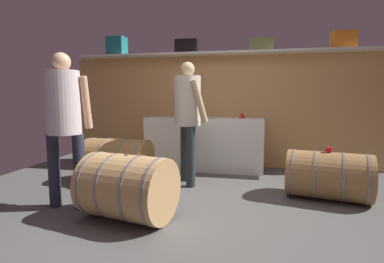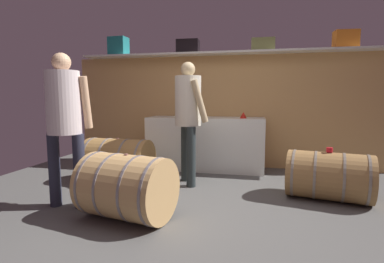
{
  "view_description": "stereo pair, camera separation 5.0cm",
  "coord_description": "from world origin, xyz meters",
  "px_view_note": "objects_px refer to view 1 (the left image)",
  "views": [
    {
      "loc": [
        0.47,
        -2.86,
        1.21
      ],
      "look_at": [
        -0.22,
        0.65,
        0.79
      ],
      "focal_mm": 27.25,
      "sensor_mm": 36.0,
      "label": 1
    },
    {
      "loc": [
        0.52,
        -2.85,
        1.21
      ],
      "look_at": [
        -0.22,
        0.65,
        0.79
      ],
      "focal_mm": 27.25,
      "sensor_mm": 36.0,
      "label": 2
    }
  ],
  "objects_px": {
    "toolcase_black": "(187,47)",
    "wine_barrel_far": "(128,187)",
    "wine_barrel_flank": "(118,160)",
    "visitor_tasting": "(64,114)",
    "winemaker_pouring": "(188,110)",
    "work_cabinet": "(204,143)",
    "toolcase_teal": "(117,46)",
    "wine_barrel_near": "(328,176)",
    "red_funnel": "(242,115)",
    "toolcase_olive": "(262,45)",
    "wine_bottle_green": "(181,109)",
    "toolcase_orange": "(344,40)",
    "wine_glass": "(196,113)",
    "tasting_cup": "(329,150)"
  },
  "relations": [
    {
      "from": "work_cabinet",
      "to": "wine_barrel_near",
      "type": "relative_size",
      "value": 1.88
    },
    {
      "from": "wine_glass",
      "to": "toolcase_black",
      "type": "bearing_deg",
      "value": 122.08
    },
    {
      "from": "wine_barrel_near",
      "to": "work_cabinet",
      "type": "bearing_deg",
      "value": 157.2
    },
    {
      "from": "work_cabinet",
      "to": "wine_barrel_flank",
      "type": "height_order",
      "value": "work_cabinet"
    },
    {
      "from": "wine_bottle_green",
      "to": "wine_glass",
      "type": "distance_m",
      "value": 0.31
    },
    {
      "from": "work_cabinet",
      "to": "toolcase_teal",
      "type": "bearing_deg",
      "value": 173.03
    },
    {
      "from": "toolcase_orange",
      "to": "tasting_cup",
      "type": "distance_m",
      "value": 2.1
    },
    {
      "from": "toolcase_black",
      "to": "tasting_cup",
      "type": "relative_size",
      "value": 5.25
    },
    {
      "from": "red_funnel",
      "to": "visitor_tasting",
      "type": "xyz_separation_m",
      "value": [
        -1.85,
        -1.92,
        0.1
      ]
    },
    {
      "from": "work_cabinet",
      "to": "wine_glass",
      "type": "bearing_deg",
      "value": -123.81
    },
    {
      "from": "wine_barrel_far",
      "to": "winemaker_pouring",
      "type": "height_order",
      "value": "winemaker_pouring"
    },
    {
      "from": "work_cabinet",
      "to": "winemaker_pouring",
      "type": "relative_size",
      "value": 1.15
    },
    {
      "from": "wine_barrel_flank",
      "to": "wine_barrel_far",
      "type": "bearing_deg",
      "value": -57.8
    },
    {
      "from": "toolcase_teal",
      "to": "wine_barrel_far",
      "type": "xyz_separation_m",
      "value": [
        1.2,
        -2.39,
        -1.8
      ]
    },
    {
      "from": "wine_bottle_green",
      "to": "wine_barrel_flank",
      "type": "xyz_separation_m",
      "value": [
        -0.7,
        -0.96,
        -0.71
      ]
    },
    {
      "from": "wine_bottle_green",
      "to": "toolcase_black",
      "type": "bearing_deg",
      "value": 77.5
    },
    {
      "from": "toolcase_teal",
      "to": "work_cabinet",
      "type": "xyz_separation_m",
      "value": [
        1.63,
        -0.2,
        -1.69
      ]
    },
    {
      "from": "visitor_tasting",
      "to": "wine_barrel_flank",
      "type": "bearing_deg",
      "value": 81.43
    },
    {
      "from": "toolcase_olive",
      "to": "wine_barrel_far",
      "type": "bearing_deg",
      "value": -117.91
    },
    {
      "from": "winemaker_pouring",
      "to": "visitor_tasting",
      "type": "height_order",
      "value": "winemaker_pouring"
    },
    {
      "from": "wine_barrel_flank",
      "to": "visitor_tasting",
      "type": "distance_m",
      "value": 1.24
    },
    {
      "from": "toolcase_teal",
      "to": "wine_bottle_green",
      "type": "relative_size",
      "value": 1.06
    },
    {
      "from": "toolcase_olive",
      "to": "red_funnel",
      "type": "xyz_separation_m",
      "value": [
        -0.29,
        -0.29,
        -1.13
      ]
    },
    {
      "from": "toolcase_olive",
      "to": "toolcase_orange",
      "type": "relative_size",
      "value": 1.09
    },
    {
      "from": "wine_bottle_green",
      "to": "red_funnel",
      "type": "distance_m",
      "value": 1.03
    },
    {
      "from": "wine_glass",
      "to": "red_funnel",
      "type": "bearing_deg",
      "value": 5.8
    },
    {
      "from": "toolcase_black",
      "to": "red_funnel",
      "type": "height_order",
      "value": "toolcase_black"
    },
    {
      "from": "visitor_tasting",
      "to": "wine_barrel_far",
      "type": "bearing_deg",
      "value": -14.3
    },
    {
      "from": "red_funnel",
      "to": "winemaker_pouring",
      "type": "relative_size",
      "value": 0.07
    },
    {
      "from": "toolcase_orange",
      "to": "winemaker_pouring",
      "type": "distance_m",
      "value": 2.71
    },
    {
      "from": "wine_bottle_green",
      "to": "red_funnel",
      "type": "height_order",
      "value": "wine_bottle_green"
    },
    {
      "from": "wine_barrel_near",
      "to": "wine_barrel_flank",
      "type": "relative_size",
      "value": 1.08
    },
    {
      "from": "toolcase_teal",
      "to": "visitor_tasting",
      "type": "xyz_separation_m",
      "value": [
        0.41,
        -2.22,
        -1.09
      ]
    },
    {
      "from": "toolcase_orange",
      "to": "wine_bottle_green",
      "type": "relative_size",
      "value": 1.11
    },
    {
      "from": "wine_barrel_flank",
      "to": "winemaker_pouring",
      "type": "distance_m",
      "value": 1.25
    },
    {
      "from": "tasting_cup",
      "to": "winemaker_pouring",
      "type": "xyz_separation_m",
      "value": [
        -1.76,
        0.31,
        0.44
      ]
    },
    {
      "from": "red_funnel",
      "to": "toolcase_orange",
      "type": "bearing_deg",
      "value": 10.85
    },
    {
      "from": "toolcase_teal",
      "to": "wine_barrel_near",
      "type": "bearing_deg",
      "value": -19.08
    },
    {
      "from": "toolcase_teal",
      "to": "red_funnel",
      "type": "xyz_separation_m",
      "value": [
        2.26,
        -0.29,
        -1.19
      ]
    },
    {
      "from": "red_funnel",
      "to": "wine_glass",
      "type": "bearing_deg",
      "value": -174.2
    },
    {
      "from": "red_funnel",
      "to": "visitor_tasting",
      "type": "relative_size",
      "value": 0.07
    },
    {
      "from": "toolcase_black",
      "to": "wine_barrel_flank",
      "type": "relative_size",
      "value": 0.4
    },
    {
      "from": "tasting_cup",
      "to": "winemaker_pouring",
      "type": "distance_m",
      "value": 1.84
    },
    {
      "from": "wine_barrel_near",
      "to": "wine_barrel_flank",
      "type": "distance_m",
      "value": 2.78
    },
    {
      "from": "wine_bottle_green",
      "to": "visitor_tasting",
      "type": "distance_m",
      "value": 2.13
    },
    {
      "from": "wine_bottle_green",
      "to": "red_funnel",
      "type": "bearing_deg",
      "value": -2.29
    },
    {
      "from": "visitor_tasting",
      "to": "wine_glass",
      "type": "bearing_deg",
      "value": 57.07
    },
    {
      "from": "toolcase_black",
      "to": "wine_barrel_far",
      "type": "bearing_deg",
      "value": -94.34
    },
    {
      "from": "toolcase_orange",
      "to": "wine_glass",
      "type": "height_order",
      "value": "toolcase_orange"
    },
    {
      "from": "toolcase_orange",
      "to": "wine_barrel_near",
      "type": "xyz_separation_m",
      "value": [
        -0.48,
        -1.39,
        -1.81
      ]
    }
  ]
}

